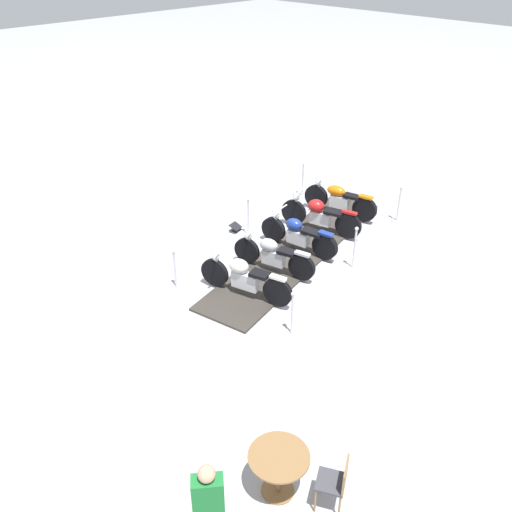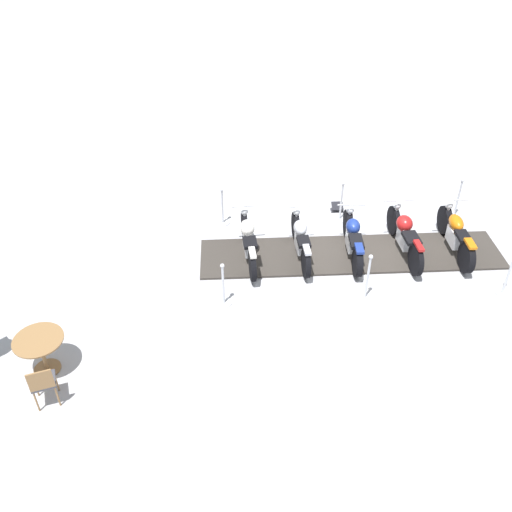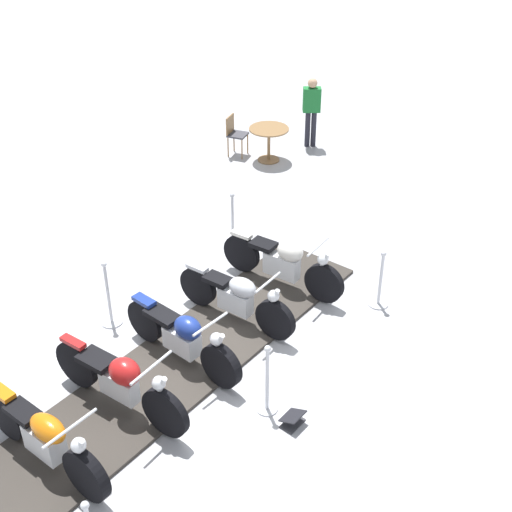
{
  "view_description": "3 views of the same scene",
  "coord_description": "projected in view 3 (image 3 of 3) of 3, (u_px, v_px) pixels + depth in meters",
  "views": [
    {
      "loc": [
        9.25,
        7.71,
        7.1
      ],
      "look_at": [
        2.1,
        0.59,
        1.0
      ],
      "focal_mm": 38.34,
      "sensor_mm": 36.0,
      "label": 1
    },
    {
      "loc": [
        0.62,
        10.53,
        7.71
      ],
      "look_at": [
        2.0,
        1.57,
        0.91
      ],
      "focal_mm": 38.8,
      "sensor_mm": 36.0,
      "label": 2
    },
    {
      "loc": [
        -4.2,
        -6.6,
        6.86
      ],
      "look_at": [
        1.79,
        0.5,
        0.84
      ],
      "focal_mm": 49.63,
      "sensor_mm": 36.0,
      "label": 3
    }
  ],
  "objects": [
    {
      "name": "display_platform",
      "position": [
        183.0,
        361.0,
        10.22
      ],
      "size": [
        7.13,
        2.87,
        0.05
      ],
      "primitive_type": "cube",
      "rotation": [
        0.0,
        0.0,
        0.21
      ],
      "color": "#38332D",
      "rests_on": "ground_plane"
    },
    {
      "name": "info_placard",
      "position": [
        293.0,
        420.0,
        9.19
      ],
      "size": [
        0.36,
        0.31,
        0.21
      ],
      "rotation": [
        0.0,
        0.0,
        3.35
      ],
      "color": "#333338",
      "rests_on": "ground_plane"
    },
    {
      "name": "motorcycle_navy",
      "position": [
        183.0,
        337.0,
        9.96
      ],
      "size": [
        0.66,
        2.18,
        0.97
      ],
      "rotation": [
        0.0,
        0.0,
        -1.41
      ],
      "color": "black",
      "rests_on": "display_platform"
    },
    {
      "name": "motorcycle_maroon",
      "position": [
        120.0,
        381.0,
        9.13
      ],
      "size": [
        0.87,
        2.24,
        1.04
      ],
      "rotation": [
        0.0,
        0.0,
        -1.31
      ],
      "color": "black",
      "rests_on": "display_platform"
    },
    {
      "name": "cafe_table",
      "position": [
        269.0,
        136.0,
        15.64
      ],
      "size": [
        0.89,
        0.89,
        0.77
      ],
      "color": "olive",
      "rests_on": "ground_plane"
    },
    {
      "name": "stanchion_right_mid",
      "position": [
        267.0,
        387.0,
        9.24
      ],
      "size": [
        0.29,
        0.29,
        1.1
      ],
      "color": "silver",
      "rests_on": "ground_plane"
    },
    {
      "name": "stanchion_left_mid",
      "position": [
        109.0,
        304.0,
        10.82
      ],
      "size": [
        0.34,
        0.34,
        1.14
      ],
      "color": "silver",
      "rests_on": "ground_plane"
    },
    {
      "name": "stanchion_right_rear",
      "position": [
        380.0,
        288.0,
        11.24
      ],
      "size": [
        0.33,
        0.33,
        1.01
      ],
      "color": "silver",
      "rests_on": "ground_plane"
    },
    {
      "name": "bystander_person",
      "position": [
        312.0,
        106.0,
        16.09
      ],
      "size": [
        0.45,
        0.42,
        1.63
      ],
      "rotation": [
        0.0,
        0.0,
        -2.26
      ],
      "color": "#23232D",
      "rests_on": "ground_plane"
    },
    {
      "name": "ground_plane",
      "position": [
        184.0,
        362.0,
        10.23
      ],
      "size": [
        80.0,
        80.0,
        0.0
      ],
      "primitive_type": "plane",
      "color": "#B2B2B7"
    },
    {
      "name": "stanchion_left_rear",
      "position": [
        233.0,
        228.0,
        12.8
      ],
      "size": [
        0.33,
        0.33,
        1.04
      ],
      "color": "silver",
      "rests_on": "ground_plane"
    },
    {
      "name": "motorcycle_copper",
      "position": [
        45.0,
        438.0,
        8.37
      ],
      "size": [
        0.77,
        2.19,
        1.01
      ],
      "rotation": [
        0.0,
        0.0,
        -1.37
      ],
      "color": "black",
      "rests_on": "display_platform"
    },
    {
      "name": "motorcycle_chrome",
      "position": [
        237.0,
        297.0,
        10.74
      ],
      "size": [
        0.76,
        2.09,
        0.96
      ],
      "rotation": [
        0.0,
        0.0,
        -1.32
      ],
      "color": "black",
      "rests_on": "display_platform"
    },
    {
      "name": "motorcycle_cream",
      "position": [
        284.0,
        262.0,
        11.52
      ],
      "size": [
        0.86,
        2.22,
        0.99
      ],
      "rotation": [
        0.0,
        0.0,
        -1.29
      ],
      "color": "black",
      "rests_on": "display_platform"
    },
    {
      "name": "cafe_chair_near_table",
      "position": [
        235.0,
        132.0,
        15.92
      ],
      "size": [
        0.54,
        0.54,
        0.92
      ],
      "rotation": [
        0.0,
        0.0,
        -1.08
      ],
      "color": "olive",
      "rests_on": "ground_plane"
    }
  ]
}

